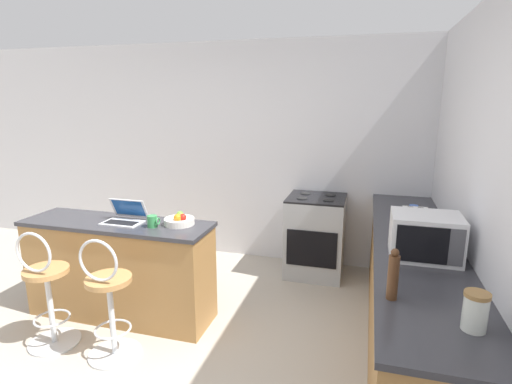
# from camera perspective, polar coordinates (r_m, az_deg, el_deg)

# --- Properties ---
(wall_back) EXTENTS (12.00, 0.06, 2.60)m
(wall_back) POSITION_cam_1_polar(r_m,az_deg,el_deg) (4.88, -2.06, 5.59)
(wall_back) COLOR silver
(wall_back) RESTS_ON ground_plane
(breakfast_bar) EXTENTS (1.70, 0.51, 0.90)m
(breakfast_bar) POSITION_cam_1_polar(r_m,az_deg,el_deg) (3.86, -18.86, -10.40)
(breakfast_bar) COLOR #9E703D
(breakfast_bar) RESTS_ON ground_plane
(counter_right) EXTENTS (0.62, 3.08, 0.90)m
(counter_right) POSITION_cam_1_polar(r_m,az_deg,el_deg) (3.42, 21.32, -13.76)
(counter_right) COLOR #9E703D
(counter_right) RESTS_ON ground_plane
(bar_stool_near) EXTENTS (0.40, 0.40, 0.98)m
(bar_stool_near) POSITION_cam_1_polar(r_m,az_deg,el_deg) (3.64, -27.70, -12.60)
(bar_stool_near) COLOR silver
(bar_stool_near) RESTS_ON ground_plane
(bar_stool_far) EXTENTS (0.40, 0.40, 0.98)m
(bar_stool_far) POSITION_cam_1_polar(r_m,az_deg,el_deg) (3.30, -20.26, -14.57)
(bar_stool_far) COLOR silver
(bar_stool_far) RESTS_ON ground_plane
(laptop) EXTENTS (0.34, 0.26, 0.19)m
(laptop) POSITION_cam_1_polar(r_m,az_deg,el_deg) (3.67, -18.18, -3.30)
(laptop) COLOR silver
(laptop) RESTS_ON breakfast_bar
(microwave) EXTENTS (0.45, 0.36, 0.30)m
(microwave) POSITION_cam_1_polar(r_m,az_deg,el_deg) (2.92, 23.02, -5.84)
(microwave) COLOR silver
(microwave) RESTS_ON counter_right
(toaster) EXTENTS (0.21, 0.24, 0.20)m
(toaster) POSITION_cam_1_polar(r_m,az_deg,el_deg) (3.42, 21.82, -3.98)
(toaster) COLOR silver
(toaster) RESTS_ON counter_right
(stove_range) EXTENTS (0.62, 0.60, 0.90)m
(stove_range) POSITION_cam_1_polar(r_m,az_deg,el_deg) (4.54, 8.48, -6.21)
(stove_range) COLOR #9EA3A8
(stove_range) RESTS_ON ground_plane
(mug_green) EXTENTS (0.10, 0.08, 0.10)m
(mug_green) POSITION_cam_1_polar(r_m,az_deg,el_deg) (3.45, -14.55, -4.08)
(mug_green) COLOR #338447
(mug_green) RESTS_ON breakfast_bar
(mug_blue) EXTENTS (0.10, 0.08, 0.10)m
(mug_blue) POSITION_cam_1_polar(r_m,az_deg,el_deg) (3.93, 21.61, -2.47)
(mug_blue) COLOR #2D51AD
(mug_blue) RESTS_ON counter_right
(mug_white) EXTENTS (0.10, 0.08, 0.09)m
(mug_white) POSITION_cam_1_polar(r_m,az_deg,el_deg) (3.70, 22.23, -3.56)
(mug_white) COLOR white
(mug_white) RESTS_ON counter_right
(storage_jar) EXTENTS (0.12, 0.12, 0.19)m
(storage_jar) POSITION_cam_1_polar(r_m,az_deg,el_deg) (2.17, 28.85, -14.69)
(storage_jar) COLOR silver
(storage_jar) RESTS_ON counter_right
(pepper_mill) EXTENTS (0.06, 0.06, 0.29)m
(pepper_mill) POSITION_cam_1_polar(r_m,az_deg,el_deg) (2.28, 19.00, -11.18)
(pepper_mill) COLOR #4C2D19
(pepper_mill) RESTS_ON counter_right
(fruit_bowl) EXTENTS (0.26, 0.26, 0.11)m
(fruit_bowl) POSITION_cam_1_polar(r_m,az_deg,el_deg) (3.47, -10.88, -4.03)
(fruit_bowl) COLOR silver
(fruit_bowl) RESTS_ON breakfast_bar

